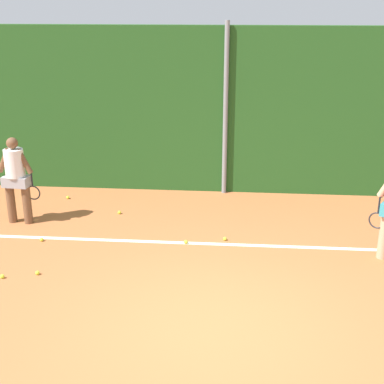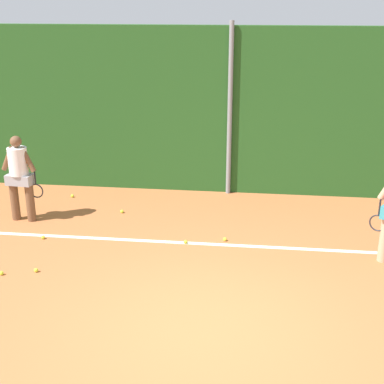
# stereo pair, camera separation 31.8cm
# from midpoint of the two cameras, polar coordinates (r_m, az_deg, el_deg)

# --- Properties ---
(ground_plane) EXTENTS (29.81, 29.81, 0.00)m
(ground_plane) POSITION_cam_midpoint_polar(r_m,az_deg,el_deg) (8.71, 3.42, -8.21)
(ground_plane) COLOR #B76638
(hedge_fence_backdrop) EXTENTS (19.38, 0.25, 3.55)m
(hedge_fence_backdrop) POSITION_cam_midpoint_polar(r_m,az_deg,el_deg) (11.73, 4.82, 8.38)
(hedge_fence_backdrop) COLOR #23511E
(hedge_fence_backdrop) RESTS_ON ground_plane
(fence_post_center) EXTENTS (0.10, 0.10, 3.65)m
(fence_post_center) POSITION_cam_midpoint_polar(r_m,az_deg,el_deg) (11.55, 4.79, 8.46)
(fence_post_center) COLOR gray
(fence_post_center) RESTS_ON ground_plane
(court_baseline_paint) EXTENTS (14.16, 0.10, 0.01)m
(court_baseline_paint) POSITION_cam_midpoint_polar(r_m,az_deg,el_deg) (9.55, 3.79, -5.53)
(court_baseline_paint) COLOR white
(court_baseline_paint) RESTS_ON ground_plane
(player_midcourt) EXTENTS (0.79, 0.36, 1.67)m
(player_midcourt) POSITION_cam_midpoint_polar(r_m,az_deg,el_deg) (10.70, -16.86, 1.82)
(player_midcourt) COLOR brown
(player_midcourt) RESTS_ON ground_plane
(tennis_ball_0) EXTENTS (0.07, 0.07, 0.07)m
(tennis_ball_0) POSITION_cam_midpoint_polar(r_m,az_deg,el_deg) (9.56, 0.27, -5.27)
(tennis_ball_0) COLOR #CCDB33
(tennis_ball_0) RESTS_ON ground_plane
(tennis_ball_1) EXTENTS (0.07, 0.07, 0.07)m
(tennis_ball_1) POSITION_cam_midpoint_polar(r_m,az_deg,el_deg) (11.97, -11.72, -0.41)
(tennis_ball_1) COLOR #CCDB33
(tennis_ball_1) RESTS_ON ground_plane
(tennis_ball_2) EXTENTS (0.07, 0.07, 0.07)m
(tennis_ball_2) POSITION_cam_midpoint_polar(r_m,az_deg,el_deg) (8.92, -15.08, -7.94)
(tennis_ball_2) COLOR #CCDB33
(tennis_ball_2) RESTS_ON ground_plane
(tennis_ball_4) EXTENTS (0.07, 0.07, 0.07)m
(tennis_ball_4) POSITION_cam_midpoint_polar(r_m,az_deg,el_deg) (9.69, 4.41, -4.98)
(tennis_ball_4) COLOR #CCDB33
(tennis_ball_4) RESTS_ON ground_plane
(tennis_ball_5) EXTENTS (0.07, 0.07, 0.07)m
(tennis_ball_5) POSITION_cam_midpoint_polar(r_m,az_deg,el_deg) (10.95, -6.55, -2.04)
(tennis_ball_5) COLOR #CCDB33
(tennis_ball_5) RESTS_ON ground_plane
(tennis_ball_6) EXTENTS (0.07, 0.07, 0.07)m
(tennis_ball_6) POSITION_cam_midpoint_polar(r_m,az_deg,el_deg) (10.06, -14.51, -4.63)
(tennis_ball_6) COLOR #CCDB33
(tennis_ball_6) RESTS_ON ground_plane
(tennis_ball_7) EXTENTS (0.07, 0.07, 0.07)m
(tennis_ball_7) POSITION_cam_midpoint_polar(r_m,az_deg,el_deg) (8.99, -18.44, -8.10)
(tennis_ball_7) COLOR #CCDB33
(tennis_ball_7) RESTS_ON ground_plane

